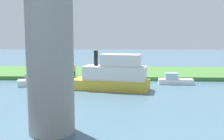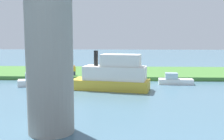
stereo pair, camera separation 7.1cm
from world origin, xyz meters
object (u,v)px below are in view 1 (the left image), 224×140
Objects in this scene: person_on_bank at (74,70)px; skiff_small at (37,81)px; houseboat_blue at (174,80)px; mooring_post at (129,71)px; bridge_pylon at (50,42)px; riverboat_paddlewheel at (113,75)px.

person_on_bank is 5.97m from skiff_small.
skiff_small is at bearing 5.61° from houseboat_blue.
person_on_bank reaches higher than mooring_post.
mooring_post is at bearing -37.44° from houseboat_blue.
person_on_bank is 0.34× the size of houseboat_blue.
person_on_bank is 1.39× the size of mooring_post.
bridge_pylon is 20.77m from person_on_bank.
person_on_bank is at bearing -125.74° from skiff_small.
bridge_pylon is at bearing 76.58° from mooring_post.
riverboat_paddlewheel is 1.77× the size of skiff_small.
bridge_pylon is at bearing 96.26° from person_on_bank.
bridge_pylon is 22.04m from mooring_post.
houseboat_blue is at bearing -152.09° from riverboat_paddlewheel.
bridge_pylon is 10.68× the size of mooring_post.
bridge_pylon is at bearing 76.48° from riverboat_paddlewheel.
person_on_bank is 7.28m from mooring_post.
bridge_pylon is 7.68× the size of person_on_bank.
bridge_pylon is 20.44m from houseboat_blue.
person_on_bank is at bearing -52.38° from riverboat_paddlewheel.
bridge_pylon reaches higher than riverboat_paddlewheel.
riverboat_paddlewheel is (1.83, 7.79, 0.53)m from mooring_post.
bridge_pylon reaches higher than houseboat_blue.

